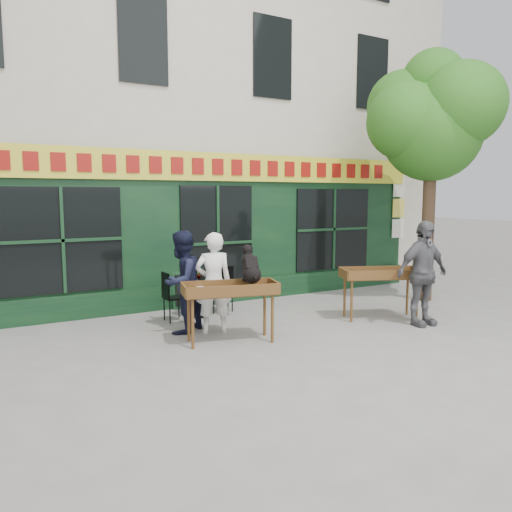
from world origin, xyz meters
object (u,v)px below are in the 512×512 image
object	(u,v)px
book_cart_right	(381,277)
bistro_table	(199,290)
woman	(213,283)
man_right	(422,273)
man_left	(182,282)
dog	(250,263)
book_cart_center	(230,293)

from	to	relation	value
book_cart_right	bistro_table	size ratio (longest dim) A/B	2.14
woman	man_right	bearing A→B (deg)	172.19
book_cart_right	man_left	world-z (taller)	man_left
woman	bistro_table	world-z (taller)	woman
book_cart_right	woman	bearing A→B (deg)	-169.19
book_cart_right	man_right	size ratio (longest dim) A/B	0.84
dog	man_right	bearing A→B (deg)	1.30
bistro_table	man_right	bearing A→B (deg)	-38.18
book_cart_right	man_right	world-z (taller)	man_right
book_cart_center	book_cart_right	xyz separation A→B (m)	(3.26, -0.02, 0.00)
book_cart_right	bistro_table	xyz separation A→B (m)	(-3.03, 1.87, -0.28)
book_cart_center	man_left	distance (m)	1.06
book_cart_center	woman	distance (m)	0.65
dog	man_left	world-z (taller)	man_left
book_cart_center	book_cart_right	bearing A→B (deg)	13.60
book_cart_right	man_left	bearing A→B (deg)	-172.15
book_cart_right	bistro_table	distance (m)	3.57
woman	book_cart_right	xyz separation A→B (m)	(3.26, -0.67, -0.06)
book_cart_center	dog	size ratio (longest dim) A/B	2.68
book_cart_center	man_right	bearing A→B (deg)	1.73
dog	man_left	bearing A→B (deg)	143.21
book_cart_right	bistro_table	bearing A→B (deg)	170.73
man_right	bistro_table	xyz separation A→B (m)	(-3.33, 2.62, -0.43)
dog	woman	world-z (taller)	woman
woman	bistro_table	distance (m)	1.27
dog	bistro_table	bearing A→B (deg)	107.43
bistro_table	man_left	size ratio (longest dim) A/B	0.42
man_right	woman	bearing A→B (deg)	160.67
dog	bistro_table	size ratio (longest dim) A/B	0.79
book_cart_center	woman	size ratio (longest dim) A/B	0.91
woman	man_left	xyz separation A→B (m)	(-0.47, 0.30, 0.01)
woman	man_right	xyz separation A→B (m)	(3.56, -1.42, 0.09)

